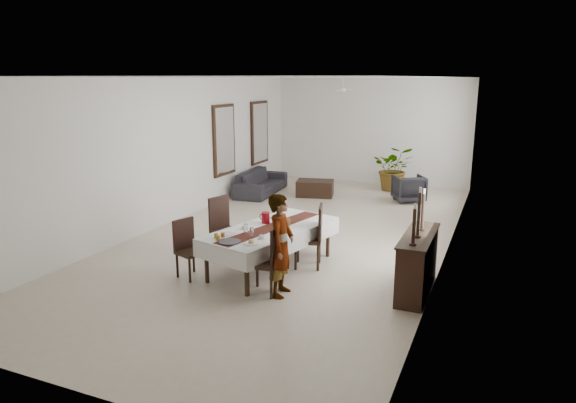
{
  "coord_description": "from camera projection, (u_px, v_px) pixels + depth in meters",
  "views": [
    {
      "loc": [
        3.84,
        -9.49,
        3.18
      ],
      "look_at": [
        0.38,
        -1.36,
        1.05
      ],
      "focal_mm": 32.0,
      "sensor_mm": 36.0,
      "label": 1
    }
  ],
  "objects": [
    {
      "name": "chair_left_far_leg_fr",
      "position": [
        213.0,
        246.0,
        9.26
      ],
      "size": [
        0.06,
        0.06,
        0.47
      ],
      "primitive_type": "cylinder",
      "rotation": [
        0.0,
        0.0,
        -0.3
      ],
      "color": "black",
      "rests_on": "floor"
    },
    {
      "name": "potted_plant",
      "position": [
        394.0,
        168.0,
        14.81
      ],
      "size": [
        1.35,
        1.23,
        1.3
      ],
      "primitive_type": "imported",
      "rotation": [
        0.0,
        0.0,
        0.2
      ],
      "color": "#2A5020",
      "rests_on": "floor"
    },
    {
      "name": "plate_near_right",
      "position": [
        251.0,
        243.0,
        7.77
      ],
      "size": [
        0.23,
        0.23,
        0.01
      ],
      "primitive_type": "cylinder",
      "color": "white",
      "rests_on": "tablecloth_top"
    },
    {
      "name": "fan_hub",
      "position": [
        343.0,
        90.0,
        12.71
      ],
      "size": [
        0.16,
        0.16,
        0.08
      ],
      "primitive_type": "cylinder",
      "color": "white",
      "rests_on": "fan_rod"
    },
    {
      "name": "table_runner",
      "position": [
        271.0,
        227.0,
        8.63
      ],
      "size": [
        0.93,
        2.43,
        0.0
      ],
      "primitive_type": "cube",
      "rotation": [
        0.0,
        0.0,
        -0.25
      ],
      "color": "#5A2219",
      "rests_on": "tablecloth_top"
    },
    {
      "name": "armchair",
      "position": [
        409.0,
        189.0,
        13.5
      ],
      "size": [
        1.03,
        1.03,
        0.7
      ],
      "primitive_type": "imported",
      "rotation": [
        0.0,
        0.0,
        3.64
      ],
      "color": "#262328",
      "rests_on": "floor"
    },
    {
      "name": "candlestick_mid_shaft",
      "position": [
        419.0,
        214.0,
        7.42
      ],
      "size": [
        0.05,
        0.05,
        0.64
      ],
      "primitive_type": "cylinder",
      "color": "black",
      "rests_on": "candlestick_mid_base"
    },
    {
      "name": "chair_right_far_leg_fr",
      "position": [
        319.0,
        251.0,
        9.01
      ],
      "size": [
        0.06,
        0.06,
        0.46
      ],
      "primitive_type": "cylinder",
      "rotation": [
        0.0,
        0.0,
        0.28
      ],
      "color": "black",
      "rests_on": "floor"
    },
    {
      "name": "chair_left_near_leg_fl",
      "position": [
        194.0,
        260.0,
        8.61
      ],
      "size": [
        0.05,
        0.05,
        0.4
      ],
      "primitive_type": "cylinder",
      "rotation": [
        0.0,
        0.0,
        -0.34
      ],
      "color": "black",
      "rests_on": "floor"
    },
    {
      "name": "mirror_frame_far",
      "position": [
        259.0,
        133.0,
        15.3
      ],
      "size": [
        0.06,
        1.05,
        1.85
      ],
      "primitive_type": "cube",
      "color": "black",
      "rests_on": "wall_left"
    },
    {
      "name": "candlestick_near_base",
      "position": [
        413.0,
        244.0,
        7.14
      ],
      "size": [
        0.1,
        0.1,
        0.03
      ],
      "primitive_type": "cylinder",
      "color": "black",
      "rests_on": "sideboard_top"
    },
    {
      "name": "chair_right_near_leg_bl",
      "position": [
        248.0,
        282.0,
        7.65
      ],
      "size": [
        0.05,
        0.05,
        0.45
      ],
      "primitive_type": "cylinder",
      "rotation": [
        0.0,
        0.0,
        0.08
      ],
      "color": "black",
      "rests_on": "floor"
    },
    {
      "name": "candlestick_far_base",
      "position": [
        422.0,
        229.0,
        7.85
      ],
      "size": [
        0.1,
        0.1,
        0.03
      ],
      "primitive_type": "cylinder",
      "color": "black",
      "rests_on": "sideboard_top"
    },
    {
      "name": "chair_left_near_seat",
      "position": [
        191.0,
        252.0,
        8.33
      ],
      "size": [
        0.52,
        0.52,
        0.05
      ],
      "primitive_type": "cube",
      "rotation": [
        0.0,
        0.0,
        -1.91
      ],
      "color": "black",
      "rests_on": "chair_left_near_leg_fl"
    },
    {
      "name": "fan_blade_e",
      "position": [
        356.0,
        90.0,
        12.57
      ],
      "size": [
        0.55,
        0.1,
        0.01
      ],
      "primitive_type": "cube",
      "color": "silver",
      "rests_on": "fan_hub"
    },
    {
      "name": "fruit_basket",
      "position": [
        282.0,
        222.0,
        8.78
      ],
      "size": [
        0.29,
        0.29,
        0.1
      ],
      "primitive_type": "cylinder",
      "color": "brown",
      "rests_on": "tablecloth_top"
    },
    {
      "name": "chair_left_near_back",
      "position": [
        183.0,
        234.0,
        8.39
      ],
      "size": [
        0.17,
        0.4,
        0.52
      ],
      "primitive_type": "cube",
      "rotation": [
        0.0,
        0.0,
        -1.91
      ],
      "color": "black",
      "rests_on": "chair_left_near_seat"
    },
    {
      "name": "chair_right_far_leg_fl",
      "position": [
        318.0,
        258.0,
        8.65
      ],
      "size": [
        0.06,
        0.06,
        0.46
      ],
      "primitive_type": "cylinder",
      "rotation": [
        0.0,
        0.0,
        0.28
      ],
      "color": "black",
      "rests_on": "floor"
    },
    {
      "name": "table_leg_br",
      "position": [
        328.0,
        239.0,
        9.32
      ],
      "size": [
        0.08,
        0.08,
        0.68
      ],
      "primitive_type": "cylinder",
      "rotation": [
        0.0,
        0.0,
        -0.25
      ],
      "color": "black",
      "rests_on": "floor"
    },
    {
      "name": "chair_right_near_seat",
      "position": [
        264.0,
        263.0,
        7.71
      ],
      "size": [
        0.49,
        0.49,
        0.05
      ],
      "primitive_type": "cube",
      "rotation": [
        0.0,
        0.0,
        1.65
      ],
      "color": "black",
      "rests_on": "chair_right_near_leg_fl"
    },
    {
      "name": "candlestick_far_shaft",
      "position": [
        423.0,
        211.0,
        7.78
      ],
      "size": [
        0.05,
        0.05,
        0.54
      ],
      "primitive_type": "cylinder",
      "color": "black",
      "rests_on": "candlestick_far_base"
    },
    {
      "name": "dining_table_top",
      "position": [
        271.0,
        229.0,
        8.64
      ],
      "size": [
        1.51,
        2.49,
        0.05
      ],
      "primitive_type": "cube",
      "rotation": [
        0.0,
        0.0,
        -0.25
      ],
      "color": "black",
      "rests_on": "table_leg_fl"
    },
    {
      "name": "plate_far_left",
      "position": [
        277.0,
        217.0,
        9.22
      ],
      "size": [
        0.23,
        0.23,
        0.01
      ],
      "primitive_type": "cylinder",
      "color": "white",
      "rests_on": "tablecloth_top"
    },
    {
      "name": "table_leg_bl",
      "position": [
        291.0,
        231.0,
        9.83
      ],
      "size": [
        0.08,
        0.08,
        0.68
      ],
      "primitive_type": "cylinder",
      "rotation": [
        0.0,
        0.0,
        -0.25
      ],
      "color": "black",
      "rests_on": "floor"
    },
    {
      "name": "ceiling",
      "position": [
        297.0,
        77.0,
        9.95
      ],
      "size": [
        6.0,
        12.0,
        0.02
      ],
      "primitive_type": "cube",
      "color": "white",
      "rests_on": "wall_back"
    },
    {
      "name": "fruit_red",
      "position": [
        284.0,
        218.0,
        8.76
      ],
      "size": [
        0.09,
        0.09,
        0.09
      ],
      "primitive_type": "sphere",
      "color": "#A91C10",
      "rests_on": "fruit_basket"
    },
    {
      "name": "candlestick_near_candle",
      "position": [
        415.0,
        206.0,
        7.01
      ],
      "size": [
        0.04,
        0.04,
        0.08
      ],
      "primitive_type": "cylinder",
      "color": "beige",
      "rests_on": "candlestick_near_shaft"
    },
    {
      "name": "table_leg_fr",
      "position": [
        247.0,
        275.0,
        7.62
      ],
      "size": [
        0.08,
        0.08,
        0.68
      ],
      "primitive_type": "cylinder",
      "rotation": [
        0.0,
        0.0,
        -0.25
      ],
      "color": "black",
      "rests_on": "floor"
    },
    {
      "name": "candlestick_far_candle",
      "position": [
        424.0,
        191.0,
        7.71
      ],
      "size": [
        0.04,
        0.04,
        0.08
      ],
      "primitive_type": "cylinder",
      "color": "white",
      "rests_on": "candlestick_far_shaft"
    },
    {
      "name": "tablecloth_drape_left",
      "position": [
        246.0,
        230.0,
        9.0
      ],
      "size": [
        0.63,
        2.42,
        0.29
      ],
      "primitive_type": "cube",
      "rotation": [
        0.0,
        0.0,
        -0.25
      ],
      "color": "white",
      "rests_on": "dining_table_top"
    },
    {
      "name": "wine_glass_near",
      "position": [
        252.0,
        233.0,
        8.06
      ],
      "size": [
        0.07,
        0.07,
        0.16
      ],
      "primitive_type": "cylinder",
      "color": "silver",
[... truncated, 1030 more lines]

